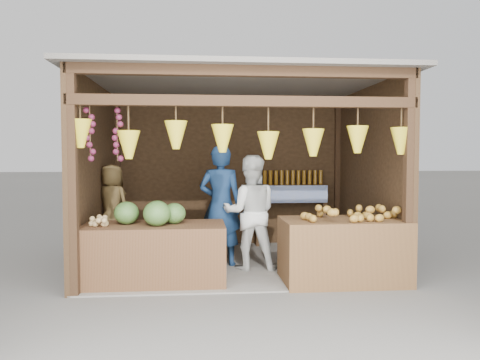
% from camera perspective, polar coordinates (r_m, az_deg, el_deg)
% --- Properties ---
extents(ground, '(80.00, 80.00, 0.00)m').
position_cam_1_polar(ground, '(6.96, -0.48, -10.15)').
color(ground, '#514F49').
rests_on(ground, ground).
extents(stall_structure, '(4.30, 3.30, 2.66)m').
position_cam_1_polar(stall_structure, '(6.74, -0.74, 3.70)').
color(stall_structure, slate).
rests_on(stall_structure, ground).
extents(back_shelf, '(1.25, 0.32, 1.32)m').
position_cam_1_polar(back_shelf, '(8.23, 6.14, -1.97)').
color(back_shelf, '#382314').
rests_on(back_shelf, ground).
extents(counter_left, '(1.74, 0.85, 0.74)m').
position_cam_1_polar(counter_left, '(5.95, -10.40, -8.83)').
color(counter_left, '#4B2E19').
rests_on(counter_left, ground).
extents(counter_right, '(1.52, 0.85, 0.79)m').
position_cam_1_polar(counter_right, '(6.05, 12.45, -8.40)').
color(counter_right, '#4E311A').
rests_on(counter_right, ground).
extents(stool, '(0.30, 0.30, 0.28)m').
position_cam_1_polar(stool, '(7.26, -15.23, -8.58)').
color(stool, black).
rests_on(stool, ground).
extents(man_standing, '(0.72, 0.57, 1.74)m').
position_cam_1_polar(man_standing, '(6.70, -2.37, -3.13)').
color(man_standing, navy).
rests_on(man_standing, ground).
extents(woman_standing, '(0.81, 0.66, 1.59)m').
position_cam_1_polar(woman_standing, '(6.49, 1.26, -3.98)').
color(woman_standing, silver).
rests_on(woman_standing, ground).
extents(vendor_seated, '(0.68, 0.61, 1.17)m').
position_cam_1_polar(vendor_seated, '(7.15, -15.31, -2.87)').
color(vendor_seated, brown).
rests_on(vendor_seated, stool).
extents(melon_pile, '(1.00, 0.50, 0.32)m').
position_cam_1_polar(melon_pile, '(5.88, -10.60, -3.77)').
color(melon_pile, '#1C4512').
rests_on(melon_pile, counter_left).
extents(tanfruit_pile, '(0.34, 0.40, 0.13)m').
position_cam_1_polar(tanfruit_pile, '(5.91, -16.94, -4.74)').
color(tanfruit_pile, '#AB8B4F').
rests_on(tanfruit_pile, counter_left).
extents(mango_pile, '(1.40, 0.64, 0.22)m').
position_cam_1_polar(mango_pile, '(5.96, 13.30, -3.66)').
color(mango_pile, '#B83C18').
rests_on(mango_pile, counter_right).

